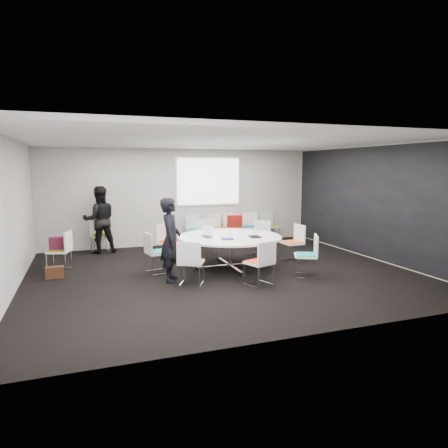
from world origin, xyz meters
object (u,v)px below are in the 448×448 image
object	(u,v)px
chair_ring_b	(259,244)
chair_ring_e	(157,260)
person_main	(171,240)
chair_back_c	(232,234)
chair_ring_c	(207,243)
chair_back_d	(250,233)
chair_spare_left	(60,258)
person_back	(100,220)
chair_person_back	(100,242)
maroon_bag	(59,243)
chair_back_a	(196,236)
conference_table	(230,244)
chair_back_b	(216,235)
chair_back_e	(270,232)
chair_ring_a	(292,250)
laptop	(208,236)
chair_ring_f	(191,271)
chair_ring_h	(306,264)
cup	(229,232)
chair_ring_g	(259,271)
brown_bag	(55,272)
chair_ring_d	(169,249)

from	to	relation	value
chair_ring_b	chair_ring_e	distance (m)	2.99
chair_ring_e	person_main	distance (m)	0.91
chair_back_c	person_main	xyz separation A→B (m)	(-2.59, -3.42, 0.56)
chair_ring_c	chair_back_d	world-z (taller)	same
chair_spare_left	person_back	xyz separation A→B (m)	(0.92, 1.67, 0.61)
chair_person_back	maroon_bag	bearing A→B (deg)	51.93
chair_back_a	chair_spare_left	world-z (taller)	same
conference_table	maroon_bag	size ratio (longest dim) A/B	5.83
chair_back_d	person_back	world-z (taller)	person_back
chair_spare_left	person_back	size ratio (longest dim) A/B	0.49
chair_back_b	maroon_bag	size ratio (longest dim) A/B	2.20
chair_back_a	chair_back_e	world-z (taller)	same
chair_ring_a	chair_ring_c	size ratio (longest dim) A/B	1.00
chair_back_a	chair_person_back	world-z (taller)	same
laptop	chair_ring_a	bearing A→B (deg)	-100.67
conference_table	chair_ring_c	distance (m)	1.66
chair_spare_left	person_back	bearing A→B (deg)	-11.93
chair_ring_f	chair_ring_b	bearing A→B (deg)	67.34
conference_table	chair_back_c	distance (m)	3.04
chair_ring_h	laptop	size ratio (longest dim) A/B	2.65
chair_ring_c	chair_ring_e	world-z (taller)	same
person_back	laptop	xyz separation A→B (m)	(2.20, -2.62, -0.15)
chair_ring_b	cup	world-z (taller)	chair_ring_b
chair_ring_b	chair_person_back	distance (m)	4.30
chair_person_back	laptop	world-z (taller)	chair_person_back
chair_ring_f	chair_spare_left	bearing A→B (deg)	167.49
cup	chair_back_e	bearing A→B (deg)	48.13
chair_back_a	chair_back_b	world-z (taller)	same
chair_back_d	chair_spare_left	bearing A→B (deg)	38.30
chair_person_back	chair_ring_e	bearing A→B (deg)	100.16
chair_ring_f	chair_ring_g	world-z (taller)	same
chair_ring_c	chair_ring_e	size ratio (longest dim) A/B	1.00
maroon_bag	chair_ring_c	bearing A→B (deg)	10.34
chair_ring_h	brown_bag	world-z (taller)	chair_ring_h
chair_back_a	maroon_bag	size ratio (longest dim) A/B	2.20
chair_back_c	laptop	distance (m)	3.25
person_main	chair_ring_g	bearing A→B (deg)	-102.46
chair_ring_d	chair_ring_e	size ratio (longest dim) A/B	1.00
chair_ring_b	chair_spare_left	xyz separation A→B (m)	(-4.82, -0.03, 0.00)
conference_table	chair_ring_c	bearing A→B (deg)	91.18
chair_back_d	maroon_bag	distance (m)	5.66
conference_table	chair_ring_e	size ratio (longest dim) A/B	2.65
chair_ring_a	chair_person_back	distance (m)	5.14
chair_ring_d	chair_person_back	world-z (taller)	same
chair_ring_h	laptop	world-z (taller)	chair_ring_h
chair_ring_g	brown_bag	world-z (taller)	chair_ring_g
chair_ring_f	brown_bag	bearing A→B (deg)	177.99
chair_back_a	person_main	size ratio (longest dim) A/B	0.53
chair_ring_e	person_main	bearing A→B (deg)	2.14
conference_table	brown_bag	bearing A→B (deg)	174.31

